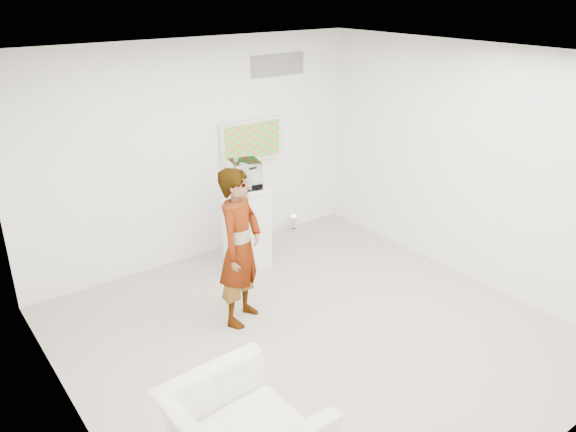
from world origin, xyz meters
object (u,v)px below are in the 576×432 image
object	(u,v)px
tv	(251,141)
floor_uplight	(294,223)
pedestal	(247,227)
person	(240,248)

from	to	relation	value
tv	floor_uplight	distance (m)	1.58
pedestal	tv	bearing A→B (deg)	50.67
pedestal	floor_uplight	xyz separation A→B (m)	(1.22, 0.55, -0.44)
tv	pedestal	distance (m)	1.29
tv	person	distance (m)	2.26
pedestal	floor_uplight	world-z (taller)	pedestal
person	pedestal	distance (m)	1.38
tv	pedestal	world-z (taller)	tv
person	pedestal	size ratio (longest dim) A/B	1.60
pedestal	floor_uplight	size ratio (longest dim) A/B	4.35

